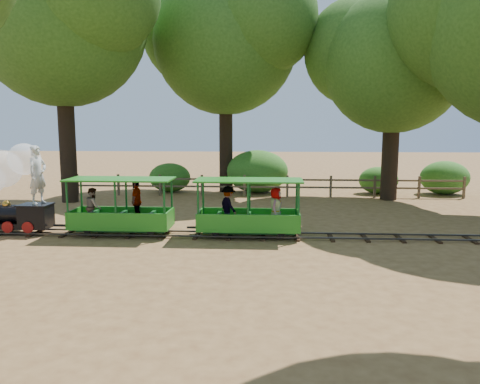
# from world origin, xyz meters

# --- Properties ---
(ground) EXTENTS (90.00, 90.00, 0.00)m
(ground) POSITION_xyz_m (0.00, 0.00, 0.00)
(ground) COLOR #A57B47
(ground) RESTS_ON ground
(track) EXTENTS (22.00, 1.00, 0.10)m
(track) POSITION_xyz_m (0.00, 0.00, 0.07)
(track) COLOR #3F3D3A
(track) RESTS_ON ground
(locomotive) EXTENTS (2.45, 1.16, 2.82)m
(locomotive) POSITION_xyz_m (-7.71, 0.08, 1.61)
(locomotive) COLOR black
(locomotive) RESTS_ON ground
(carriage_front) EXTENTS (3.14, 1.38, 1.63)m
(carriage_front) POSITION_xyz_m (-4.34, 0.03, 0.76)
(carriage_front) COLOR #23811C
(carriage_front) RESTS_ON track
(carriage_rear) EXTENTS (3.14, 1.28, 1.63)m
(carriage_rear) POSITION_xyz_m (-0.46, -0.01, 0.76)
(carriage_rear) COLOR #23811C
(carriage_rear) RESTS_ON track
(oak_nw) EXTENTS (8.83, 7.77, 11.12)m
(oak_nw) POSITION_xyz_m (-8.54, 6.10, 7.95)
(oak_nw) COLOR #2D2116
(oak_nw) RESTS_ON ground
(oak_nc) EXTENTS (8.64, 7.60, 10.71)m
(oak_nc) POSITION_xyz_m (-2.03, 9.59, 7.61)
(oak_nc) COLOR #2D2116
(oak_nc) RESTS_ON ground
(oak_ne) EXTENTS (7.61, 6.70, 9.04)m
(oak_ne) POSITION_xyz_m (5.47, 7.58, 6.30)
(oak_ne) COLOR #2D2116
(oak_ne) RESTS_ON ground
(fence) EXTENTS (18.10, 0.10, 1.00)m
(fence) POSITION_xyz_m (0.00, 8.00, 0.58)
(fence) COLOR brown
(fence) RESTS_ON ground
(shrub_west) EXTENTS (2.08, 1.60, 1.44)m
(shrub_west) POSITION_xyz_m (-4.80, 9.30, 0.72)
(shrub_west) COLOR #2D6B1E
(shrub_west) RESTS_ON ground
(shrub_mid_w) EXTENTS (3.03, 2.33, 2.10)m
(shrub_mid_w) POSITION_xyz_m (-0.44, 9.30, 1.05)
(shrub_mid_w) COLOR #2D6B1E
(shrub_mid_w) RESTS_ON ground
(shrub_mid_e) EXTENTS (1.89, 1.45, 1.31)m
(shrub_mid_e) POSITION_xyz_m (5.46, 9.30, 0.65)
(shrub_mid_e) COLOR #2D6B1E
(shrub_mid_e) RESTS_ON ground
(shrub_east) EXTENTS (2.32, 1.79, 1.61)m
(shrub_east) POSITION_xyz_m (8.59, 9.30, 0.80)
(shrub_east) COLOR #2D6B1E
(shrub_east) RESTS_ON ground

